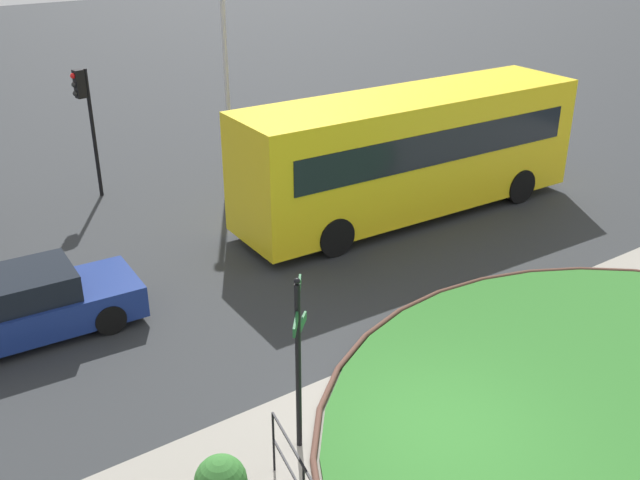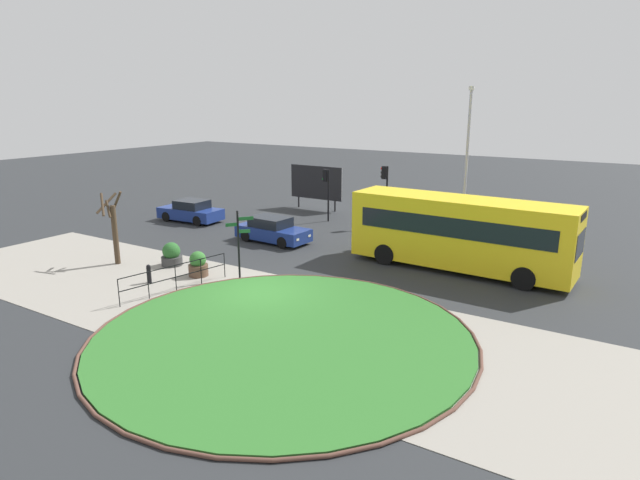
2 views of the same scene
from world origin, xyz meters
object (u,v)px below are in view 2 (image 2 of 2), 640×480
(planter_near_signpost, at_px, (172,255))
(planter_kerbside, at_px, (198,265))
(traffic_light_far, at_px, (326,183))
(bus_yellow, at_px, (460,232))
(billboard_left, at_px, (316,183))
(signpost_directional, at_px, (239,239))
(bollard_foreground, at_px, (149,274))
(car_far_lane, at_px, (272,230))
(car_near_lane, at_px, (191,211))
(lamppost_tall, at_px, (467,158))
(street_tree_bare, at_px, (114,228))
(traffic_light_near, at_px, (385,183))

(planter_near_signpost, distance_m, planter_kerbside, 2.27)
(planter_kerbside, bearing_deg, traffic_light_far, 94.74)
(bus_yellow, distance_m, billboard_left, 15.78)
(signpost_directional, bearing_deg, planter_near_signpost, -176.15)
(bollard_foreground, height_order, billboard_left, billboard_left)
(traffic_light_far, bearing_deg, car_far_lane, 85.06)
(car_near_lane, xyz_separation_m, lamppost_tall, (16.04, 5.83, 3.83))
(car_near_lane, xyz_separation_m, street_tree_bare, (3.78, -8.70, 1.14))
(car_near_lane, bearing_deg, planter_kerbside, 133.41)
(planter_near_signpost, bearing_deg, planter_kerbside, -12.73)
(signpost_directional, xyz_separation_m, bus_yellow, (7.76, 6.30, 0.02))
(lamppost_tall, distance_m, planter_near_signpost, 17.00)
(car_near_lane, height_order, planter_near_signpost, car_near_lane)
(car_far_lane, bearing_deg, signpost_directional, -62.64)
(traffic_light_far, xyz_separation_m, lamppost_tall, (8.64, 1.10, 2.01))
(billboard_left, distance_m, planter_kerbside, 16.14)
(bollard_foreground, distance_m, traffic_light_near, 15.76)
(bus_yellow, distance_m, lamppost_tall, 7.51)
(signpost_directional, distance_m, billboard_left, 15.86)
(signpost_directional, height_order, bollard_foreground, signpost_directional)
(street_tree_bare, bearing_deg, traffic_light_near, 61.84)
(signpost_directional, relative_size, car_far_lane, 0.71)
(signpost_directional, bearing_deg, lamppost_tall, 66.03)
(signpost_directional, distance_m, planter_near_signpost, 4.21)
(lamppost_tall, bearing_deg, car_near_lane, -160.01)
(car_far_lane, bearing_deg, traffic_light_near, 64.60)
(traffic_light_near, distance_m, planter_near_signpost, 13.89)
(bus_yellow, bearing_deg, signpost_directional, -139.07)
(billboard_left, height_order, street_tree_bare, street_tree_bare)
(car_near_lane, bearing_deg, car_far_lane, 166.58)
(planter_kerbside, bearing_deg, billboard_left, 103.26)
(car_near_lane, xyz_separation_m, planter_kerbside, (8.45, -7.98, -0.13))
(traffic_light_near, xyz_separation_m, traffic_light_far, (-3.86, -0.55, -0.28))
(car_near_lane, bearing_deg, planter_near_signpost, 126.58)
(car_near_lane, relative_size, traffic_light_near, 1.15)
(bus_yellow, height_order, street_tree_bare, street_tree_bare)
(car_far_lane, bearing_deg, street_tree_bare, -114.47)
(billboard_left, bearing_deg, planter_kerbside, -76.38)
(lamppost_tall, relative_size, planter_kerbside, 7.32)
(car_far_lane, height_order, street_tree_bare, street_tree_bare)
(car_near_lane, distance_m, planter_kerbside, 11.62)
(bollard_foreground, xyz_separation_m, car_far_lane, (0.29, 8.43, 0.22))
(car_near_lane, height_order, traffic_light_near, traffic_light_near)
(traffic_light_far, height_order, lamppost_tall, lamppost_tall)
(bollard_foreground, bearing_deg, lamppost_tall, 60.92)
(bus_yellow, distance_m, planter_near_signpost, 13.54)
(car_far_lane, distance_m, planter_kerbside, 6.66)
(car_far_lane, xyz_separation_m, street_tree_bare, (-3.85, -7.33, 1.14))
(planter_near_signpost, bearing_deg, bus_yellow, 29.18)
(lamppost_tall, bearing_deg, bollard_foreground, -119.08)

